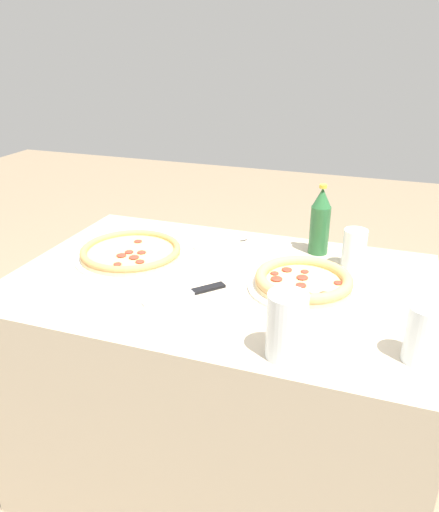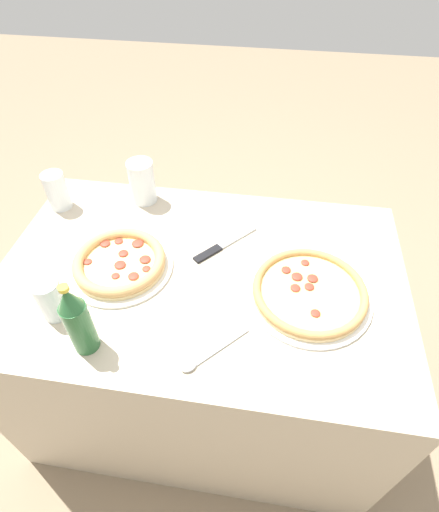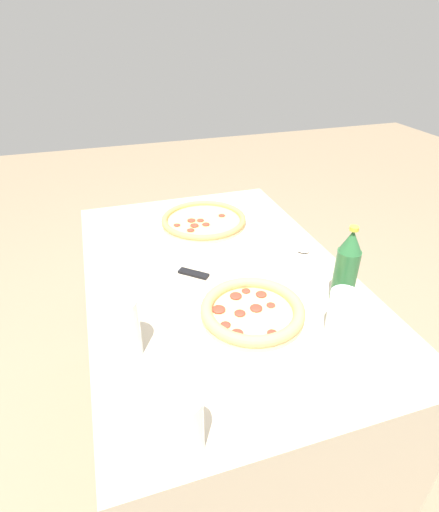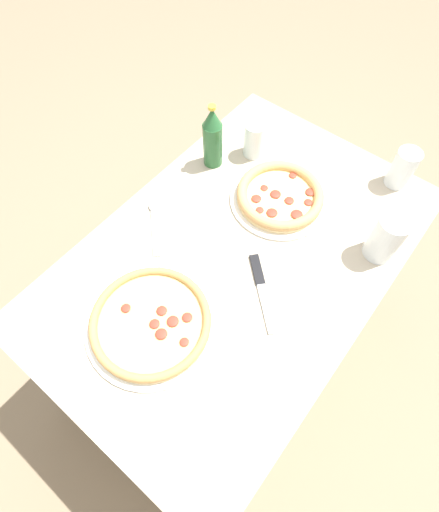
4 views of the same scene
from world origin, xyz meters
TOP-DOWN VIEW (x-y plane):
  - ground_plane at (0.00, 0.00)m, footprint 8.00×8.00m
  - table at (0.00, 0.00)m, footprint 1.15×0.75m
  - pizza_pepperoni at (0.30, -0.04)m, footprint 0.33×0.33m
  - pizza_margherita at (-0.23, -0.02)m, footprint 0.30×0.30m
  - glass_cola at (-0.33, -0.20)m, footprint 0.07×0.07m
  - glass_lemonade at (-0.51, 0.22)m, footprint 0.07×0.07m
  - glass_iced_tea at (-0.25, 0.30)m, footprint 0.08×0.08m
  - beer_bottle at (-0.22, -0.27)m, footprint 0.06×0.06m
  - knife at (0.05, 0.11)m, footprint 0.17×0.19m
  - spoon at (0.06, -0.26)m, footprint 0.15×0.16m

SIDE VIEW (x-z plane):
  - ground_plane at x=0.00m, z-range 0.00..0.00m
  - table at x=0.00m, z-range 0.00..0.70m
  - knife at x=0.05m, z-range 0.70..0.71m
  - spoon at x=0.06m, z-range 0.70..0.72m
  - pizza_pepperoni at x=0.30m, z-range 0.70..0.74m
  - pizza_margherita at x=-0.23m, z-range 0.70..0.75m
  - glass_cola at x=-0.33m, z-range 0.70..0.81m
  - glass_lemonade at x=-0.51m, z-range 0.70..0.82m
  - glass_iced_tea at x=-0.25m, z-range 0.70..0.85m
  - beer_bottle at x=-0.22m, z-range 0.70..0.91m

